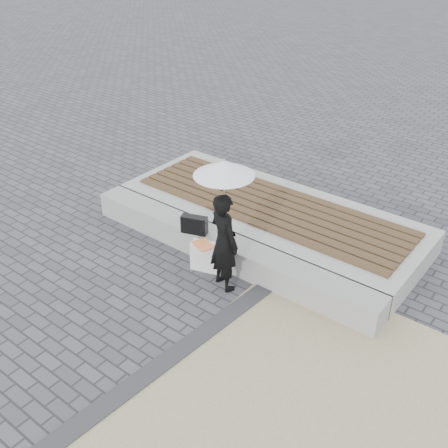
# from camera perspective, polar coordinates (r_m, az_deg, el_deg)

# --- Properties ---
(ground) EXTENTS (80.00, 80.00, 0.00)m
(ground) POSITION_cam_1_polar(r_m,az_deg,el_deg) (7.06, -8.08, -9.70)
(ground) COLOR #49484D
(ground) RESTS_ON ground
(edging_band) EXTENTS (0.61, 5.20, 0.04)m
(edging_band) POSITION_cam_1_polar(r_m,az_deg,el_deg) (6.39, -6.47, -14.62)
(edging_band) COLOR #313133
(edging_band) RESTS_ON ground
(seating_ledge) EXTENTS (5.00, 0.45, 0.40)m
(seating_ledge) POSITION_cam_1_polar(r_m,az_deg,el_deg) (7.88, 0.06, -2.71)
(seating_ledge) COLOR #989893
(seating_ledge) RESTS_ON ground
(timber_platform) EXTENTS (5.00, 2.00, 0.40)m
(timber_platform) POSITION_cam_1_polar(r_m,az_deg,el_deg) (8.71, 4.93, 0.74)
(timber_platform) COLOR #A8A9A4
(timber_platform) RESTS_ON ground
(timber_decking) EXTENTS (4.60, 1.40, 0.04)m
(timber_decking) POSITION_cam_1_polar(r_m,az_deg,el_deg) (8.61, 5.00, 2.00)
(timber_decking) COLOR #4F3B20
(timber_decking) RESTS_ON timber_platform
(woman) EXTENTS (0.60, 0.49, 1.44)m
(woman) POSITION_cam_1_polar(r_m,az_deg,el_deg) (7.08, 0.00, -1.95)
(woman) COLOR black
(woman) RESTS_ON ground
(parasol) EXTENTS (0.78, 0.78, 0.99)m
(parasol) POSITION_cam_1_polar(r_m,az_deg,el_deg) (6.56, 0.00, 6.02)
(parasol) COLOR #B8B8BD
(parasol) RESTS_ON ground
(handbag) EXTENTS (0.41, 0.26, 0.27)m
(handbag) POSITION_cam_1_polar(r_m,az_deg,el_deg) (7.83, -3.21, -0.07)
(handbag) COLOR black
(handbag) RESTS_ON seating_ledge
(canvas_tote) EXTENTS (0.46, 0.30, 0.45)m
(canvas_tote) POSITION_cam_1_polar(r_m,az_deg,el_deg) (7.68, -1.97, -3.50)
(canvas_tote) COLOR white
(canvas_tote) RESTS_ON ground
(magazine) EXTENTS (0.36, 0.31, 0.01)m
(magazine) POSITION_cam_1_polar(r_m,az_deg,el_deg) (7.52, -2.25, -2.23)
(magazine) COLOR #DA3247
(magazine) RESTS_ON canvas_tote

